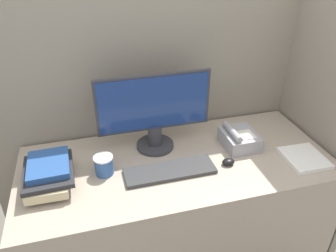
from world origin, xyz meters
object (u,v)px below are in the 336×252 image
object	(u,v)px
keyboard	(170,171)
book_stack	(49,174)
monitor	(154,113)
desk_telephone	(239,139)
mouse	(228,162)
coffee_cup	(104,165)

from	to	relation	value
keyboard	book_stack	xyz separation A→B (m)	(-0.58, 0.07, 0.05)
monitor	desk_telephone	size ratio (longest dim) A/B	2.96
book_stack	mouse	bearing A→B (deg)	-5.73
book_stack	desk_telephone	bearing A→B (deg)	3.24
keyboard	desk_telephone	world-z (taller)	desk_telephone
coffee_cup	book_stack	distance (m)	0.26
book_stack	desk_telephone	world-z (taller)	book_stack
monitor	desk_telephone	world-z (taller)	monitor
monitor	keyboard	size ratio (longest dim) A/B	1.34
coffee_cup	desk_telephone	size ratio (longest dim) A/B	0.48
mouse	desk_telephone	bearing A→B (deg)	48.70
mouse	coffee_cup	distance (m)	0.63
monitor	mouse	world-z (taller)	monitor
mouse	desk_telephone	xyz separation A→B (m)	(0.13, 0.15, 0.03)
keyboard	coffee_cup	world-z (taller)	coffee_cup
coffee_cup	desk_telephone	bearing A→B (deg)	3.64
monitor	book_stack	xyz separation A→B (m)	(-0.56, -0.18, -0.16)
mouse	keyboard	bearing A→B (deg)	176.77
monitor	coffee_cup	bearing A→B (deg)	-150.86
keyboard	desk_telephone	xyz separation A→B (m)	(0.44, 0.13, 0.04)
book_stack	monitor	bearing A→B (deg)	17.48
keyboard	desk_telephone	bearing A→B (deg)	16.39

